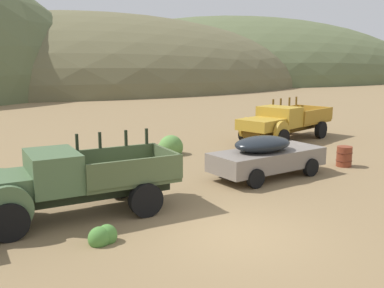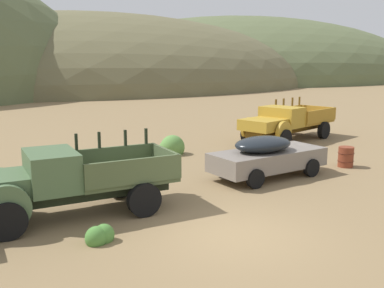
{
  "view_description": "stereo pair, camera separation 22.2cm",
  "coord_description": "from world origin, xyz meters",
  "px_view_note": "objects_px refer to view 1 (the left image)",
  "views": [
    {
      "loc": [
        -6.75,
        -7.92,
        4.28
      ],
      "look_at": [
        1.78,
        4.55,
        1.41
      ],
      "focal_mm": 40.93,
      "sensor_mm": 36.0,
      "label": 1
    },
    {
      "loc": [
        -6.56,
        -8.04,
        4.28
      ],
      "look_at": [
        1.78,
        4.55,
        1.41
      ],
      "focal_mm": 40.93,
      "sensor_mm": 36.0,
      "label": 2
    }
  ],
  "objects_px": {
    "truck_weathered_green": "(58,183)",
    "car_primer_gray": "(270,155)",
    "oil_drum_spare": "(344,156)",
    "truck_mustard": "(280,123)"
  },
  "relations": [
    {
      "from": "truck_weathered_green",
      "to": "truck_mustard",
      "type": "height_order",
      "value": "same"
    },
    {
      "from": "oil_drum_spare",
      "to": "truck_weathered_green",
      "type": "bearing_deg",
      "value": 177.02
    },
    {
      "from": "car_primer_gray",
      "to": "truck_mustard",
      "type": "relative_size",
      "value": 0.71
    },
    {
      "from": "oil_drum_spare",
      "to": "car_primer_gray",
      "type": "bearing_deg",
      "value": 170.69
    },
    {
      "from": "truck_weathered_green",
      "to": "oil_drum_spare",
      "type": "height_order",
      "value": "truck_weathered_green"
    },
    {
      "from": "truck_weathered_green",
      "to": "car_primer_gray",
      "type": "xyz_separation_m",
      "value": [
        8.0,
        -0.01,
        -0.18
      ]
    },
    {
      "from": "truck_weathered_green",
      "to": "truck_mustard",
      "type": "distance_m",
      "value": 14.47
    },
    {
      "from": "car_primer_gray",
      "to": "truck_mustard",
      "type": "distance_m",
      "value": 7.49
    },
    {
      "from": "truck_mustard",
      "to": "car_primer_gray",
      "type": "bearing_deg",
      "value": 29.93
    },
    {
      "from": "truck_weathered_green",
      "to": "oil_drum_spare",
      "type": "xyz_separation_m",
      "value": [
        11.64,
        -0.61,
        -0.58
      ]
    }
  ]
}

